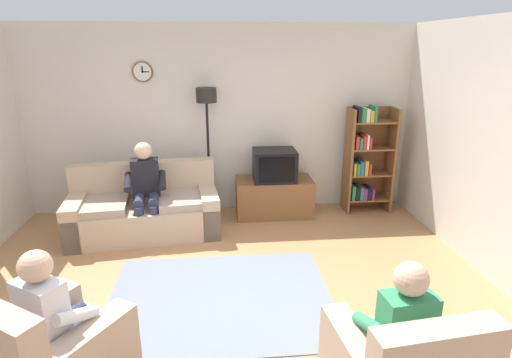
{
  "coord_description": "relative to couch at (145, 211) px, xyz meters",
  "views": [
    {
      "loc": [
        -0.03,
        -3.37,
        2.39
      ],
      "look_at": [
        0.38,
        1.08,
        0.94
      ],
      "focal_mm": 28.86,
      "sensor_mm": 36.0,
      "label": 1
    }
  ],
  "objects": [
    {
      "name": "couch",
      "position": [
        0.0,
        0.0,
        0.0
      ],
      "size": [
        1.99,
        1.09,
        0.9
      ],
      "color": "tan",
      "rests_on": "ground_plane"
    },
    {
      "name": "floor_lamp",
      "position": [
        0.85,
        0.57,
        1.14
      ],
      "size": [
        0.28,
        0.28,
        1.85
      ],
      "color": "black",
      "rests_on": "ground_plane"
    },
    {
      "name": "tv_stand",
      "position": [
        1.79,
        0.47,
        -0.04
      ],
      "size": [
        1.1,
        0.56,
        0.55
      ],
      "color": "brown",
      "rests_on": "ground_plane"
    },
    {
      "name": "armchair_near_window",
      "position": [
        -0.23,
        -2.64,
        -0.02
      ],
      "size": [
        1.15,
        1.17,
        0.9
      ],
      "color": "tan",
      "rests_on": "ground_plane"
    },
    {
      "name": "person_on_couch",
      "position": [
        0.06,
        -0.11,
        0.39
      ],
      "size": [
        0.54,
        0.57,
        1.24
      ],
      "color": "black",
      "rests_on": "ground_plane"
    },
    {
      "name": "bookshelf",
      "position": [
        3.15,
        0.54,
        0.49
      ],
      "size": [
        0.68,
        0.36,
        1.59
      ],
      "color": "brown",
      "rests_on": "ground_plane"
    },
    {
      "name": "area_rug",
      "position": [
        0.98,
        -1.63,
        -0.31
      ],
      "size": [
        2.2,
        1.7,
        0.01
      ],
      "primitive_type": "cube",
      "color": "slate",
      "rests_on": "ground_plane"
    },
    {
      "name": "person_in_right_armchair",
      "position": [
        2.16,
        -2.93,
        0.29
      ],
      "size": [
        0.54,
        0.57,
        1.12
      ],
      "color": "#338C59",
      "rests_on": "ground_plane"
    },
    {
      "name": "person_in_left_armchair",
      "position": [
        -0.18,
        -2.56,
        0.29
      ],
      "size": [
        0.61,
        0.64,
        1.12
      ],
      "color": "silver",
      "rests_on": "ground_plane"
    },
    {
      "name": "ground_plane",
      "position": [
        1.03,
        -1.78,
        -0.31
      ],
      "size": [
        12.0,
        12.0,
        0.0
      ],
      "primitive_type": "plane",
      "color": "#B27F51"
    },
    {
      "name": "tv",
      "position": [
        1.79,
        0.45,
        0.45
      ],
      "size": [
        0.6,
        0.49,
        0.44
      ],
      "color": "black",
      "rests_on": "tv_stand"
    },
    {
      "name": "back_wall_assembly",
      "position": [
        1.03,
        0.88,
        1.04
      ],
      "size": [
        6.2,
        0.17,
        2.7
      ],
      "color": "silver",
      "rests_on": "ground_plane"
    }
  ]
}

